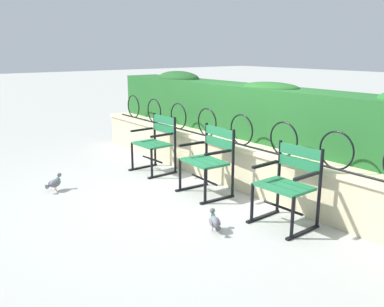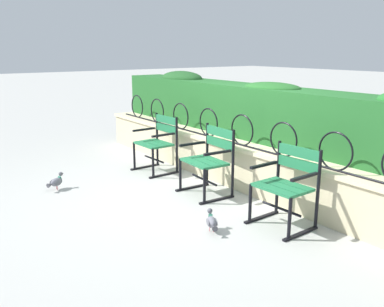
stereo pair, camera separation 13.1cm
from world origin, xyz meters
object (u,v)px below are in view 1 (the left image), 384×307
(park_chair_left, at_px, (156,142))
(park_chair_centre, at_px, (209,159))
(park_chair_right, at_px, (289,183))
(pigeon_near_chairs, at_px, (55,183))
(pigeon_far_side, at_px, (215,222))

(park_chair_left, xyz_separation_m, park_chair_centre, (1.28, -0.00, 0.01))
(park_chair_right, relative_size, pigeon_near_chairs, 3.15)
(park_chair_left, relative_size, pigeon_far_side, 3.12)
(park_chair_right, distance_m, pigeon_near_chairs, 3.07)
(park_chair_right, height_order, pigeon_near_chairs, park_chair_right)
(park_chair_centre, relative_size, park_chair_right, 1.03)
(park_chair_centre, bearing_deg, park_chair_right, 2.20)
(park_chair_right, bearing_deg, park_chair_centre, -177.80)
(park_chair_right, relative_size, pigeon_far_side, 3.11)
(pigeon_near_chairs, bearing_deg, park_chair_left, 88.78)
(park_chair_left, bearing_deg, park_chair_centre, -0.19)
(park_chair_left, distance_m, park_chair_right, 2.55)
(pigeon_near_chairs, bearing_deg, pigeon_far_side, 20.91)
(park_chair_right, bearing_deg, pigeon_near_chairs, -147.81)
(park_chair_left, relative_size, park_chair_right, 1.01)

